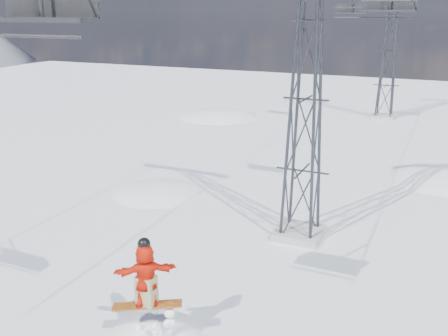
{
  "coord_description": "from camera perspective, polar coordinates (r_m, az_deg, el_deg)",
  "views": [
    {
      "loc": [
        5.51,
        -9.72,
        8.58
      ],
      "look_at": [
        -0.73,
        4.13,
        3.78
      ],
      "focal_mm": 40.0,
      "sensor_mm": 36.0,
      "label": 1
    }
  ],
  "objects": [
    {
      "name": "snow_terrain",
      "position": [
        37.34,
        5.27,
        -11.64
      ],
      "size": [
        39.0,
        37.0,
        22.0
      ],
      "color": "white",
      "rests_on": "ground"
    },
    {
      "name": "lift_tower_far",
      "position": [
        43.09,
        18.39,
        12.55
      ],
      "size": [
        5.2,
        1.8,
        11.43
      ],
      "color": "#999999",
      "rests_on": "ground"
    },
    {
      "name": "lift_chair_near",
      "position": [
        10.09,
        -19.88,
        17.01
      ],
      "size": [
        2.21,
        0.63,
        2.74
      ],
      "color": "black",
      "rests_on": "ground"
    },
    {
      "name": "lift_tower_near",
      "position": [
        18.6,
        9.33,
        7.69
      ],
      "size": [
        5.2,
        1.8,
        11.43
      ],
      "color": "#999999",
      "rests_on": "ground"
    },
    {
      "name": "lift_chair_mid",
      "position": [
        21.36,
        18.38,
        17.28
      ],
      "size": [
        2.07,
        0.6,
        2.57
      ],
      "color": "black",
      "rests_on": "ground"
    },
    {
      "name": "lift_chair_far",
      "position": [
        37.81,
        14.4,
        17.13
      ],
      "size": [
        2.23,
        0.64,
        2.76
      ],
      "color": "black",
      "rests_on": "ground"
    }
  ]
}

